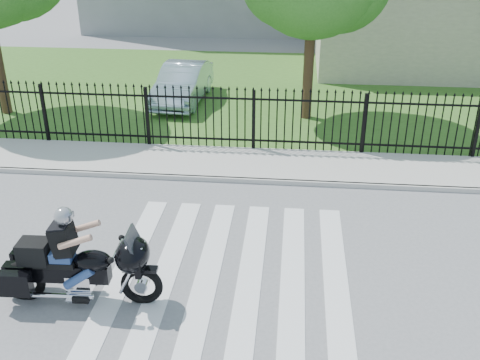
{
  "coord_description": "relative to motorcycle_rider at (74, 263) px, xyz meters",
  "views": [
    {
      "loc": [
        1.07,
        -8.62,
        6.25
      ],
      "look_at": [
        0.01,
        2.09,
        1.0
      ],
      "focal_mm": 42.0,
      "sensor_mm": 36.0,
      "label": 1
    }
  ],
  "objects": [
    {
      "name": "sidewalk",
      "position": [
        2.54,
        5.95,
        -0.71
      ],
      "size": [
        40.0,
        2.0,
        0.12
      ],
      "primitive_type": "cube",
      "color": "#ADAAA3",
      "rests_on": "ground"
    },
    {
      "name": "motorcycle_rider",
      "position": [
        0.0,
        0.0,
        0.0
      ],
      "size": [
        2.86,
        0.91,
        1.89
      ],
      "rotation": [
        0.0,
        0.0,
        0.04
      ],
      "color": "black",
      "rests_on": "ground"
    },
    {
      "name": "crosswalk",
      "position": [
        2.54,
        0.95,
        -0.77
      ],
      "size": [
        5.0,
        5.5,
        0.01
      ],
      "primitive_type": null,
      "color": "silver",
      "rests_on": "ground"
    },
    {
      "name": "grass_strip",
      "position": [
        2.54,
        12.95,
        -0.76
      ],
      "size": [
        40.0,
        12.0,
        0.02
      ],
      "primitive_type": "cube",
      "color": "#365D20",
      "rests_on": "ground"
    },
    {
      "name": "iron_fence",
      "position": [
        2.54,
        6.95,
        0.13
      ],
      "size": [
        26.0,
        0.04,
        1.8
      ],
      "color": "black",
      "rests_on": "ground"
    },
    {
      "name": "building_low",
      "position": [
        9.54,
        16.95,
        0.98
      ],
      "size": [
        10.0,
        6.0,
        3.5
      ],
      "primitive_type": "cube",
      "color": "beige",
      "rests_on": "ground"
    },
    {
      "name": "ground",
      "position": [
        2.54,
        0.95,
        -0.77
      ],
      "size": [
        120.0,
        120.0,
        0.0
      ],
      "primitive_type": "plane",
      "color": "slate",
      "rests_on": "ground"
    },
    {
      "name": "curb",
      "position": [
        2.54,
        4.95,
        -0.71
      ],
      "size": [
        40.0,
        0.12,
        0.12
      ],
      "primitive_type": "cube",
      "color": "#ADAAA3",
      "rests_on": "ground"
    },
    {
      "name": "parked_car",
      "position": [
        -0.28,
        11.19,
        -0.09
      ],
      "size": [
        1.62,
        4.08,
        1.32
      ],
      "primitive_type": "imported",
      "rotation": [
        0.0,
        0.0,
        -0.06
      ],
      "color": "#A4BDCF",
      "rests_on": "grass_strip"
    }
  ]
}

